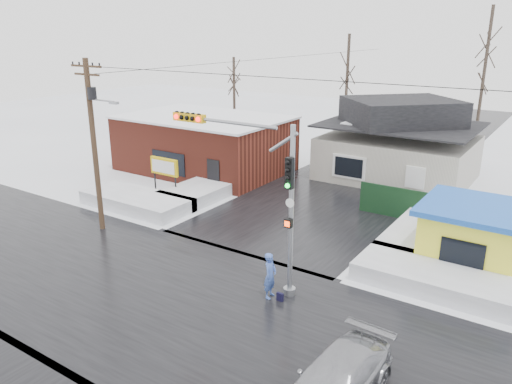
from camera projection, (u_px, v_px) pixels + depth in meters
The scene contains 20 objects.
ground at pixel (166, 298), 20.12m from camera, with size 120.00×120.00×0.00m, color white.
road_ns at pixel (166, 298), 20.11m from camera, with size 10.00×120.00×0.02m, color black.
road_ew at pixel (166, 298), 20.11m from camera, with size 120.00×10.00×0.02m, color black.
snowbank_nw at pixel (137, 201), 30.27m from camera, with size 7.00×3.00×0.80m, color white.
snowbank_ne at pixel (441, 279), 20.79m from camera, with size 7.00×3.00×0.80m, color white.
snowbank_nside_w at pixel (214, 186), 33.17m from camera, with size 3.00×8.00×0.80m, color white.
snowbank_nside_e at pixel (427, 231), 25.80m from camera, with size 3.00×8.00×0.80m, color white.
traffic_signal at pixel (257, 182), 19.77m from camera, with size 6.05×0.68×7.00m.
utility_pole at pixel (94, 136), 25.48m from camera, with size 3.15×0.44×9.00m.
brick_building at pixel (205, 143), 37.92m from camera, with size 12.20×8.20×4.12m.
marquee_sign at pixel (164, 168), 31.77m from camera, with size 2.20×0.21×2.55m.
house at pixel (399, 142), 35.65m from camera, with size 10.40×8.40×5.76m.
kiosk at pixel (473, 235), 22.56m from camera, with size 4.60×4.60×2.88m.
fence at pixel (429, 209), 27.49m from camera, with size 8.00×0.12×1.80m, color black.
tree_far_left at pixel (348, 60), 40.32m from camera, with size 3.00×3.00×10.00m.
tree_far_mid at pixel (489, 41), 36.14m from camera, with size 3.00×3.00×12.00m.
tree_far_west at pixel (234, 76), 44.50m from camera, with size 3.00×3.00×8.00m.
pedestrian at pixel (270, 276), 19.88m from camera, with size 0.70×0.46×1.92m, color #4161B7.
car at pixel (336, 383), 14.26m from camera, with size 1.96×4.83×1.40m, color #9D9EA4.
shopping_bag at pixel (280, 297), 19.81m from camera, with size 0.28×0.12×0.35m, color black.
Camera 1 is at (12.89, -12.79, 10.32)m, focal length 35.00 mm.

